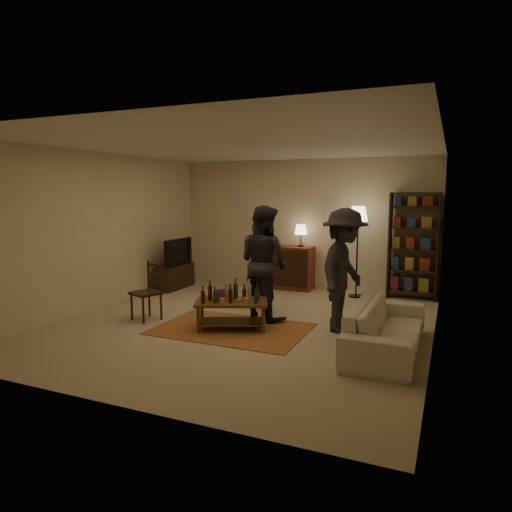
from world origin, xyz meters
The scene contains 13 objects.
floor centered at (0.00, 0.00, 0.00)m, with size 6.00×6.00×0.00m, color #C6B793.
room_shell centered at (-0.65, 2.98, 1.81)m, with size 6.00×6.00×6.00m.
rug centered at (-0.02, -0.37, 0.01)m, with size 2.20×1.50×0.01m, color brown.
coffee_table centered at (-0.02, -0.37, 0.39)m, with size 1.19×0.94×0.77m.
dining_chair centered at (-1.47, -0.39, 0.49)m, with size 0.52×0.52×0.94m.
tv_stand centered at (-2.44, 1.80, 0.38)m, with size 0.40×1.00×1.06m.
dresser centered at (-0.19, 2.71, 0.48)m, with size 1.00×0.50×1.36m.
bookshelf centered at (2.25, 2.78, 1.03)m, with size 0.90×0.34×2.02m.
floor_lamp centered at (1.25, 2.51, 1.49)m, with size 0.36×0.36×1.75m.
sofa centered at (2.20, -0.40, 0.30)m, with size 2.08×0.81×0.61m, color beige.
person_left centered at (-0.11, 0.92, 0.78)m, with size 0.57×0.37×1.56m, color #24242B.
person_right centered at (0.19, 0.39, 0.91)m, with size 0.88×0.69×1.81m, color #23232A.
person_by_sofa centered at (1.50, 0.20, 0.90)m, with size 1.16×0.67×1.80m, color #25242B.
Camera 1 is at (2.90, -6.23, 2.00)m, focal length 32.00 mm.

